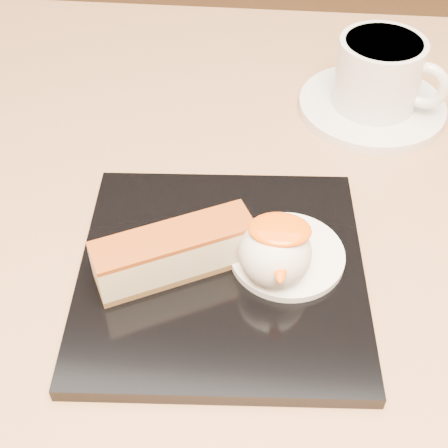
# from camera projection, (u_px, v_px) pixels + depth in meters

# --- Properties ---
(table) EXTENTS (0.80, 0.80, 0.72)m
(table) POSITION_uv_depth(u_px,v_px,m) (250.00, 337.00, 0.64)
(table) COLOR black
(table) RESTS_ON ground
(dessert_plate) EXTENTS (0.23, 0.23, 0.01)m
(dessert_plate) POSITION_uv_depth(u_px,v_px,m) (222.00, 273.00, 0.49)
(dessert_plate) COLOR black
(dessert_plate) RESTS_ON table
(cheesecake) EXTENTS (0.12, 0.08, 0.04)m
(cheesecake) POSITION_uv_depth(u_px,v_px,m) (174.00, 252.00, 0.47)
(cheesecake) COLOR brown
(cheesecake) RESTS_ON dessert_plate
(cream_smear) EXTENTS (0.09, 0.09, 0.01)m
(cream_smear) POSITION_uv_depth(u_px,v_px,m) (287.00, 255.00, 0.49)
(cream_smear) COLOR white
(cream_smear) RESTS_ON dessert_plate
(ice_cream_scoop) EXTENTS (0.05, 0.05, 0.05)m
(ice_cream_scoop) POSITION_uv_depth(u_px,v_px,m) (275.00, 253.00, 0.46)
(ice_cream_scoop) COLOR white
(ice_cream_scoop) RESTS_ON cream_smear
(mango_sauce) EXTENTS (0.05, 0.03, 0.01)m
(mango_sauce) POSITION_uv_depth(u_px,v_px,m) (280.00, 230.00, 0.44)
(mango_sauce) COLOR #FE5D08
(mango_sauce) RESTS_ON ice_cream_scoop
(mint_sprig) EXTENTS (0.03, 0.02, 0.00)m
(mint_sprig) POSITION_uv_depth(u_px,v_px,m) (252.00, 227.00, 0.50)
(mint_sprig) COLOR #2A832C
(mint_sprig) RESTS_ON cream_smear
(saucer) EXTENTS (0.15, 0.15, 0.01)m
(saucer) POSITION_uv_depth(u_px,v_px,m) (371.00, 106.00, 0.65)
(saucer) COLOR white
(saucer) RESTS_ON table
(coffee_cup) EXTENTS (0.11, 0.08, 0.07)m
(coffee_cup) POSITION_uv_depth(u_px,v_px,m) (381.00, 72.00, 0.62)
(coffee_cup) COLOR white
(coffee_cup) RESTS_ON saucer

